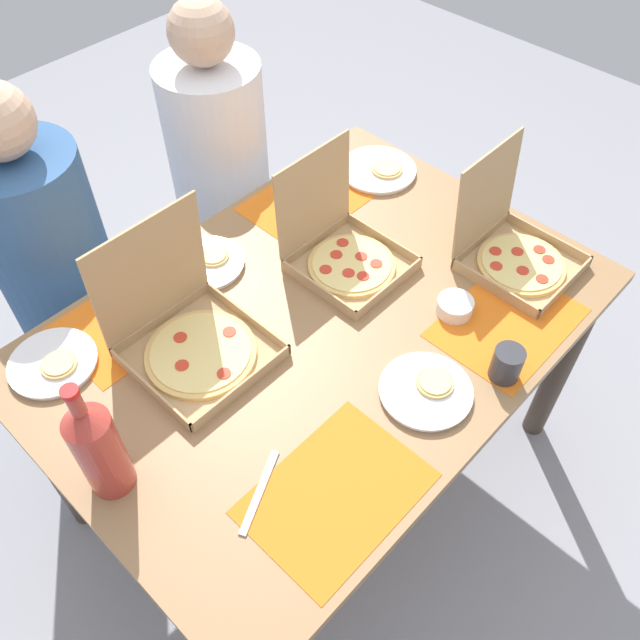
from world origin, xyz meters
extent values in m
plane|color=gray|center=(0.00, 0.00, 0.00)|extent=(6.00, 6.00, 0.00)
cylinder|color=#3F3328|center=(0.63, -0.43, 0.37)|extent=(0.07, 0.07, 0.73)
cylinder|color=#3F3328|center=(-0.63, 0.43, 0.37)|extent=(0.07, 0.07, 0.73)
cylinder|color=#3F3328|center=(0.63, 0.43, 0.37)|extent=(0.07, 0.07, 0.73)
cube|color=#936D47|center=(0.00, 0.00, 0.75)|extent=(1.38, 0.98, 0.03)
cube|color=orange|center=(-0.31, -0.34, 0.76)|extent=(0.36, 0.26, 0.00)
cube|color=orange|center=(0.31, -0.34, 0.76)|extent=(0.36, 0.26, 0.00)
cube|color=orange|center=(-0.31, 0.34, 0.76)|extent=(0.36, 0.26, 0.00)
cube|color=orange|center=(0.31, 0.34, 0.76)|extent=(0.36, 0.26, 0.00)
cube|color=tan|center=(-0.27, 0.12, 0.77)|extent=(0.30, 0.30, 0.01)
cube|color=tan|center=(-0.42, 0.12, 0.78)|extent=(0.01, 0.30, 0.03)
cube|color=tan|center=(-0.13, 0.12, 0.78)|extent=(0.01, 0.30, 0.03)
cube|color=tan|center=(-0.27, -0.02, 0.78)|extent=(0.30, 0.01, 0.03)
cube|color=tan|center=(-0.27, 0.27, 0.78)|extent=(0.30, 0.01, 0.03)
cylinder|color=#E0B76B|center=(-0.27, 0.12, 0.78)|extent=(0.26, 0.26, 0.01)
cylinder|color=#EFD67F|center=(-0.27, 0.12, 0.78)|extent=(0.24, 0.24, 0.00)
cylinder|color=red|center=(-0.19, 0.12, 0.79)|extent=(0.03, 0.03, 0.00)
cylinder|color=red|center=(-0.28, 0.19, 0.79)|extent=(0.03, 0.03, 0.00)
cylinder|color=red|center=(-0.33, 0.12, 0.79)|extent=(0.03, 0.03, 0.00)
cylinder|color=red|center=(-0.28, 0.03, 0.79)|extent=(0.03, 0.03, 0.00)
cube|color=tan|center=(-0.27, 0.26, 0.95)|extent=(0.30, 0.02, 0.30)
cube|color=tan|center=(0.49, -0.26, 0.77)|extent=(0.26, 0.26, 0.01)
cube|color=tan|center=(0.37, -0.26, 0.78)|extent=(0.01, 0.26, 0.03)
cube|color=tan|center=(0.62, -0.26, 0.78)|extent=(0.01, 0.26, 0.03)
cube|color=tan|center=(0.49, -0.39, 0.78)|extent=(0.26, 0.01, 0.03)
cube|color=tan|center=(0.49, -0.13, 0.78)|extent=(0.26, 0.01, 0.03)
cylinder|color=#E0B76B|center=(0.49, -0.26, 0.78)|extent=(0.23, 0.23, 0.01)
cylinder|color=#EFD67F|center=(0.49, -0.26, 0.78)|extent=(0.21, 0.21, 0.00)
cylinder|color=red|center=(0.57, -0.27, 0.79)|extent=(0.03, 0.03, 0.00)
cylinder|color=red|center=(0.52, -0.23, 0.79)|extent=(0.03, 0.03, 0.00)
cylinder|color=red|center=(0.48, -0.19, 0.79)|extent=(0.03, 0.03, 0.00)
cylinder|color=red|center=(0.43, -0.22, 0.79)|extent=(0.03, 0.03, 0.00)
cylinder|color=red|center=(0.47, -0.28, 0.79)|extent=(0.03, 0.03, 0.00)
cylinder|color=red|center=(0.48, -0.33, 0.79)|extent=(0.03, 0.03, 0.00)
cylinder|color=red|center=(0.55, -0.30, 0.79)|extent=(0.03, 0.03, 0.00)
cube|color=tan|center=(0.49, -0.12, 0.93)|extent=(0.26, 0.03, 0.26)
cube|color=tan|center=(0.19, 0.06, 0.77)|extent=(0.26, 0.26, 0.01)
cube|color=tan|center=(0.06, 0.06, 0.78)|extent=(0.01, 0.26, 0.03)
cube|color=tan|center=(0.31, 0.06, 0.78)|extent=(0.01, 0.26, 0.03)
cube|color=tan|center=(0.19, -0.07, 0.78)|extent=(0.26, 0.01, 0.03)
cube|color=tan|center=(0.19, 0.19, 0.78)|extent=(0.26, 0.01, 0.03)
cylinder|color=#E0B76B|center=(0.19, 0.06, 0.78)|extent=(0.23, 0.23, 0.01)
cylinder|color=#EFD67F|center=(0.19, 0.06, 0.78)|extent=(0.21, 0.21, 0.00)
cylinder|color=red|center=(0.22, 0.06, 0.79)|extent=(0.03, 0.03, 0.00)
cylinder|color=red|center=(0.23, 0.13, 0.79)|extent=(0.03, 0.03, 0.00)
cylinder|color=red|center=(0.18, 0.11, 0.79)|extent=(0.03, 0.03, 0.00)
cylinder|color=red|center=(0.12, 0.09, 0.79)|extent=(0.03, 0.03, 0.00)
cylinder|color=red|center=(0.15, 0.04, 0.79)|extent=(0.03, 0.03, 0.00)
cylinder|color=red|center=(0.17, 0.01, 0.79)|extent=(0.03, 0.03, 0.00)
cylinder|color=red|center=(0.23, 0.01, 0.79)|extent=(0.03, 0.03, 0.00)
cube|color=tan|center=(0.19, 0.20, 0.93)|extent=(0.26, 0.02, 0.26)
cylinder|color=white|center=(0.01, -0.32, 0.77)|extent=(0.20, 0.20, 0.01)
cylinder|color=white|center=(0.01, -0.32, 0.78)|extent=(0.21, 0.21, 0.01)
cylinder|color=#E0B76B|center=(0.03, -0.33, 0.78)|extent=(0.09, 0.09, 0.01)
cylinder|color=#EFD67F|center=(0.03, -0.33, 0.79)|extent=(0.07, 0.07, 0.00)
cylinder|color=white|center=(0.55, 0.28, 0.77)|extent=(0.22, 0.22, 0.01)
cylinder|color=white|center=(0.55, 0.28, 0.78)|extent=(0.23, 0.23, 0.01)
cylinder|color=#E0B76B|center=(0.56, 0.25, 0.78)|extent=(0.09, 0.09, 0.01)
cylinder|color=#EFD67F|center=(0.56, 0.25, 0.79)|extent=(0.08, 0.08, 0.00)
cylinder|color=white|center=(-0.07, 0.35, 0.77)|extent=(0.19, 0.19, 0.01)
cylinder|color=white|center=(-0.07, 0.35, 0.78)|extent=(0.20, 0.20, 0.01)
cylinder|color=#E0B76B|center=(-0.05, 0.34, 0.78)|extent=(0.08, 0.08, 0.01)
cylinder|color=#EFD67F|center=(-0.05, 0.34, 0.79)|extent=(0.07, 0.07, 0.00)
cylinder|color=white|center=(-0.53, 0.35, 0.77)|extent=(0.20, 0.20, 0.01)
cylinder|color=white|center=(-0.53, 0.35, 0.78)|extent=(0.20, 0.20, 0.01)
cylinder|color=#E0B76B|center=(-0.52, 0.33, 0.78)|extent=(0.08, 0.08, 0.01)
cylinder|color=#EFD67F|center=(-0.52, 0.33, 0.79)|extent=(0.07, 0.07, 0.00)
cylinder|color=#B2382D|center=(-0.60, 0.01, 0.87)|extent=(0.09, 0.09, 0.22)
cone|color=#B2382D|center=(-0.60, 0.01, 1.00)|extent=(0.09, 0.09, 0.04)
cylinder|color=#B2382D|center=(-0.60, 0.01, 1.05)|extent=(0.03, 0.03, 0.06)
cylinder|color=red|center=(-0.60, 0.01, 1.08)|extent=(0.03, 0.03, 0.01)
cylinder|color=#333338|center=(0.17, -0.42, 0.81)|extent=(0.07, 0.07, 0.09)
cylinder|color=#333338|center=(0.24, 0.27, 0.81)|extent=(0.07, 0.07, 0.10)
cylinder|color=white|center=(0.25, -0.22, 0.78)|extent=(0.09, 0.09, 0.04)
cube|color=#B7B7BC|center=(-0.41, -0.23, 0.77)|extent=(0.18, 0.10, 0.00)
cylinder|color=#33598C|center=(-0.31, 0.75, 0.52)|extent=(0.32, 0.32, 1.03)
cylinder|color=white|center=(0.31, 0.75, 0.51)|extent=(0.32, 0.32, 1.03)
sphere|color=#D1A889|center=(0.31, 0.75, 1.13)|extent=(0.19, 0.19, 0.19)
camera|label=1|loc=(-0.76, -0.72, 2.00)|focal=37.05mm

